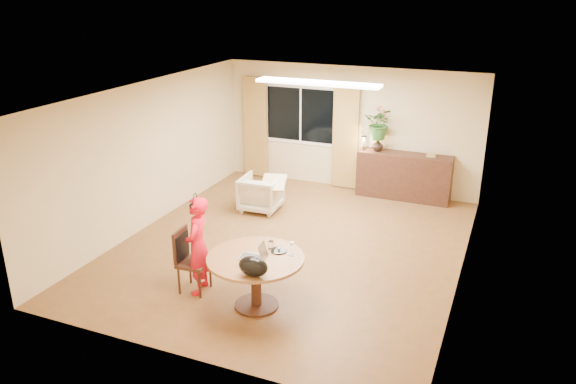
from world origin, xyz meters
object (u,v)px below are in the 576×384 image
Objects in this scene: child at (198,245)px; dining_chair at (194,261)px; sideboard at (404,176)px; dining_table at (256,268)px; armchair at (261,193)px.

dining_chair is at bearing -87.63° from child.
sideboard is at bearing 64.45° from dining_chair.
child is (-0.93, 0.06, 0.13)m from dining_table.
child is at bearing 95.91° from armchair.
sideboard is at bearing 78.61° from dining_table.
child is at bearing 176.17° from dining_table.
child reaches higher than sideboard.
sideboard is at bearing -148.02° from armchair.
child is at bearing -111.57° from sideboard.
sideboard is (0.99, 4.92, -0.11)m from dining_table.
dining_table is at bearing -5.77° from dining_chair.
dining_table is 1.41× the size of dining_chair.
dining_chair is 0.26m from child.
sideboard is (1.99, 4.87, 0.01)m from dining_chair.
armchair is 2.97m from sideboard.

